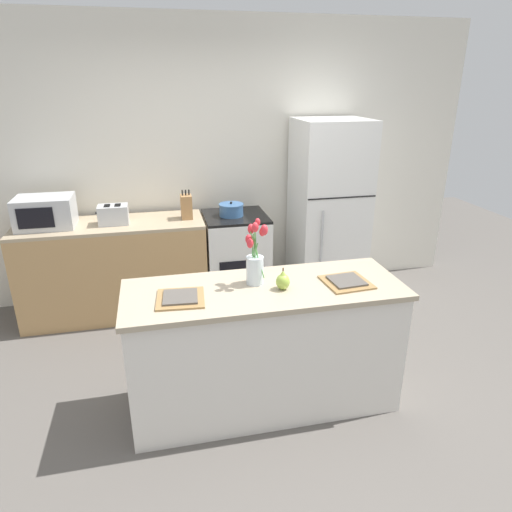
{
  "coord_description": "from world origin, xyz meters",
  "views": [
    {
      "loc": [
        -0.64,
        -2.57,
        2.13
      ],
      "look_at": [
        0.0,
        0.25,
        1.01
      ],
      "focal_mm": 32.0,
      "sensor_mm": 36.0,
      "label": 1
    }
  ],
  "objects_px": {
    "refrigerator": "(328,211)",
    "cooking_pot": "(231,210)",
    "pear_figurine": "(283,281)",
    "knife_block": "(186,207)",
    "stove_range": "(236,259)",
    "plate_setting_left": "(180,298)",
    "plate_setting_right": "(347,282)",
    "toaster": "(113,215)",
    "flower_vase": "(255,261)",
    "microwave": "(45,212)"
  },
  "relations": [
    {
      "from": "refrigerator",
      "to": "cooking_pot",
      "type": "relative_size",
      "value": 7.6
    },
    {
      "from": "pear_figurine",
      "to": "knife_block",
      "type": "bearing_deg",
      "value": 105.81
    },
    {
      "from": "stove_range",
      "to": "plate_setting_left",
      "type": "xyz_separation_m",
      "value": [
        -0.64,
        -1.65,
        0.44
      ]
    },
    {
      "from": "plate_setting_left",
      "to": "knife_block",
      "type": "xyz_separation_m",
      "value": [
        0.18,
        1.65,
        0.12
      ]
    },
    {
      "from": "refrigerator",
      "to": "plate_setting_right",
      "type": "bearing_deg",
      "value": -107.22
    },
    {
      "from": "plate_setting_right",
      "to": "toaster",
      "type": "relative_size",
      "value": 1.1
    },
    {
      "from": "plate_setting_right",
      "to": "refrigerator",
      "type": "bearing_deg",
      "value": 72.78
    },
    {
      "from": "stove_range",
      "to": "refrigerator",
      "type": "xyz_separation_m",
      "value": [
        0.95,
        0.0,
        0.44
      ]
    },
    {
      "from": "stove_range",
      "to": "knife_block",
      "type": "bearing_deg",
      "value": 179.98
    },
    {
      "from": "plate_setting_left",
      "to": "cooking_pot",
      "type": "xyz_separation_m",
      "value": [
        0.6,
        1.64,
        0.07
      ]
    },
    {
      "from": "stove_range",
      "to": "pear_figurine",
      "type": "bearing_deg",
      "value": -89.79
    },
    {
      "from": "stove_range",
      "to": "flower_vase",
      "type": "xyz_separation_m",
      "value": [
        -0.15,
        -1.53,
        0.59
      ]
    },
    {
      "from": "refrigerator",
      "to": "plate_setting_right",
      "type": "distance_m",
      "value": 1.73
    },
    {
      "from": "plate_setting_right",
      "to": "microwave",
      "type": "bearing_deg",
      "value": 142.1
    },
    {
      "from": "microwave",
      "to": "knife_block",
      "type": "height_order",
      "value": "same"
    },
    {
      "from": "pear_figurine",
      "to": "plate_setting_left",
      "type": "xyz_separation_m",
      "value": [
        -0.64,
        -0.01,
        -0.05
      ]
    },
    {
      "from": "toaster",
      "to": "knife_block",
      "type": "height_order",
      "value": "knife_block"
    },
    {
      "from": "plate_setting_left",
      "to": "stove_range",
      "type": "bearing_deg",
      "value": 68.94
    },
    {
      "from": "stove_range",
      "to": "flower_vase",
      "type": "distance_m",
      "value": 1.64
    },
    {
      "from": "pear_figurine",
      "to": "microwave",
      "type": "relative_size",
      "value": 0.3
    },
    {
      "from": "stove_range",
      "to": "flower_vase",
      "type": "bearing_deg",
      "value": -95.48
    },
    {
      "from": "plate_setting_left",
      "to": "microwave",
      "type": "xyz_separation_m",
      "value": [
        -1.05,
        1.65,
        0.15
      ]
    },
    {
      "from": "refrigerator",
      "to": "pear_figurine",
      "type": "distance_m",
      "value": 1.9
    },
    {
      "from": "stove_range",
      "to": "knife_block",
      "type": "relative_size",
      "value": 3.36
    },
    {
      "from": "plate_setting_left",
      "to": "toaster",
      "type": "bearing_deg",
      "value": 106.51
    },
    {
      "from": "microwave",
      "to": "pear_figurine",
      "type": "bearing_deg",
      "value": -44.23
    },
    {
      "from": "stove_range",
      "to": "toaster",
      "type": "xyz_separation_m",
      "value": [
        -1.12,
        -0.03,
        0.54
      ]
    },
    {
      "from": "toaster",
      "to": "stove_range",
      "type": "bearing_deg",
      "value": 1.77
    },
    {
      "from": "plate_setting_right",
      "to": "knife_block",
      "type": "distance_m",
      "value": 1.89
    },
    {
      "from": "toaster",
      "to": "cooking_pot",
      "type": "xyz_separation_m",
      "value": [
        1.08,
        0.02,
        -0.03
      ]
    },
    {
      "from": "refrigerator",
      "to": "plate_setting_left",
      "type": "relative_size",
      "value": 5.8
    },
    {
      "from": "toaster",
      "to": "microwave",
      "type": "relative_size",
      "value": 0.58
    },
    {
      "from": "plate_setting_left",
      "to": "cooking_pot",
      "type": "distance_m",
      "value": 1.75
    },
    {
      "from": "knife_block",
      "to": "plate_setting_left",
      "type": "bearing_deg",
      "value": -96.07
    },
    {
      "from": "refrigerator",
      "to": "knife_block",
      "type": "height_order",
      "value": "refrigerator"
    },
    {
      "from": "flower_vase",
      "to": "toaster",
      "type": "xyz_separation_m",
      "value": [
        -0.97,
        1.49,
        -0.05
      ]
    },
    {
      "from": "refrigerator",
      "to": "microwave",
      "type": "relative_size",
      "value": 3.72
    },
    {
      "from": "flower_vase",
      "to": "knife_block",
      "type": "height_order",
      "value": "flower_vase"
    },
    {
      "from": "plate_setting_right",
      "to": "toaster",
      "type": "distance_m",
      "value": 2.25
    },
    {
      "from": "stove_range",
      "to": "pear_figurine",
      "type": "relative_size",
      "value": 6.26
    },
    {
      "from": "plate_setting_left",
      "to": "cooking_pot",
      "type": "relative_size",
      "value": 1.31
    },
    {
      "from": "pear_figurine",
      "to": "toaster",
      "type": "distance_m",
      "value": 1.97
    },
    {
      "from": "toaster",
      "to": "knife_block",
      "type": "distance_m",
      "value": 0.66
    },
    {
      "from": "plate_setting_left",
      "to": "pear_figurine",
      "type": "bearing_deg",
      "value": 0.47
    },
    {
      "from": "pear_figurine",
      "to": "cooking_pot",
      "type": "height_order",
      "value": "cooking_pot"
    },
    {
      "from": "flower_vase",
      "to": "cooking_pot",
      "type": "bearing_deg",
      "value": 85.99
    },
    {
      "from": "knife_block",
      "to": "stove_range",
      "type": "bearing_deg",
      "value": -0.02
    },
    {
      "from": "microwave",
      "to": "flower_vase",
      "type": "bearing_deg",
      "value": -44.69
    },
    {
      "from": "pear_figurine",
      "to": "cooking_pot",
      "type": "xyz_separation_m",
      "value": [
        -0.05,
        1.64,
        0.02
      ]
    },
    {
      "from": "refrigerator",
      "to": "flower_vase",
      "type": "bearing_deg",
      "value": -125.69
    }
  ]
}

